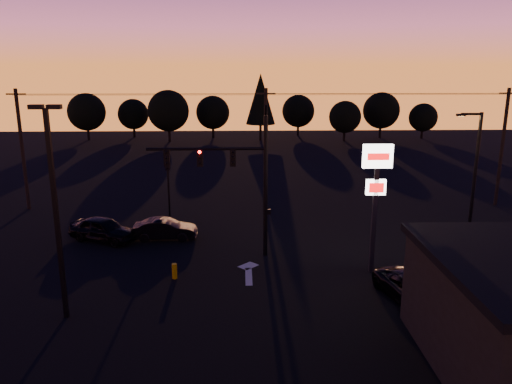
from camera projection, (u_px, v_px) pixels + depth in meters
ground at (239, 285)px, 24.84m from camera, size 120.00×120.00×0.00m
lane_arrow at (249, 271)px, 26.46m from camera, size 1.20×3.10×0.01m
traffic_signal_mast at (237, 171)px, 27.48m from camera, size 6.79×0.52×8.58m
secondary_signal at (168, 179)px, 35.10m from camera, size 0.30×0.31×4.35m
parking_lot_light at (55, 200)px, 20.40m from camera, size 1.25×0.30×9.14m
pylon_sign at (376, 181)px, 25.28m from camera, size 1.50×0.28×6.80m
streetlight at (474, 173)px, 29.48m from camera, size 1.55×0.35×8.00m
utility_pole_0 at (22, 149)px, 36.78m from camera, size 1.40×0.26×9.00m
utility_pole_1 at (266, 148)px, 37.31m from camera, size 1.40×0.26×9.00m
utility_pole_2 at (502, 147)px, 37.85m from camera, size 1.40×0.26×9.00m
power_wires at (266, 94)px, 36.33m from camera, size 36.00×1.22×0.07m
bollard at (175, 271)px, 25.50m from camera, size 0.27×0.27×0.80m
tree_0 at (87, 112)px, 71.60m from camera, size 5.36×5.36×6.74m
tree_1 at (133, 114)px, 74.83m from camera, size 4.54×4.54×5.71m
tree_2 at (168, 111)px, 69.94m from camera, size 5.77×5.78×7.26m
tree_3 at (213, 113)px, 74.14m from camera, size 4.95×4.95×6.22m
tree_4 at (261, 99)px, 70.91m from camera, size 4.18×4.18×9.50m
tree_5 at (298, 111)px, 76.47m from camera, size 4.95×4.95×6.22m
tree_6 at (345, 117)px, 70.91m from camera, size 4.54×4.54×5.71m
tree_7 at (381, 111)px, 73.84m from camera, size 5.36×5.36×6.74m
tree_8 at (423, 117)px, 73.28m from camera, size 4.12×4.12×5.19m
car_left at (103, 229)px, 30.92m from camera, size 4.72×3.40×1.49m
car_mid at (165, 229)px, 31.24m from camera, size 3.95×1.38×1.30m
suv_parked at (412, 288)px, 23.07m from camera, size 3.01×4.75×1.22m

